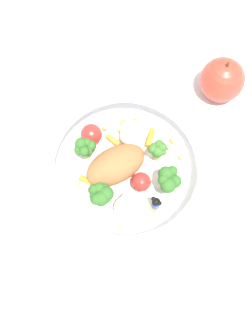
{
  "coord_description": "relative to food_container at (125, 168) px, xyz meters",
  "views": [
    {
      "loc": [
        0.08,
        0.22,
        0.61
      ],
      "look_at": [
        0.02,
        -0.0,
        0.02
      ],
      "focal_mm": 44.23,
      "sensor_mm": 36.0,
      "label": 1
    }
  ],
  "objects": [
    {
      "name": "ground_plane",
      "position": [
        -0.02,
        0.0,
        -0.03
      ],
      "size": [
        2.4,
        2.4,
        0.0
      ],
      "primitive_type": "plane",
      "color": "white"
    },
    {
      "name": "loose_apple",
      "position": [
        -0.19,
        -0.1,
        0.01
      ],
      "size": [
        0.07,
        0.07,
        0.09
      ],
      "color": "#BC3828",
      "rests_on": "ground_plane"
    },
    {
      "name": "food_container",
      "position": [
        0.0,
        0.0,
        0.0
      ],
      "size": [
        0.23,
        0.23,
        0.06
      ],
      "color": "white",
      "rests_on": "ground_plane"
    }
  ]
}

